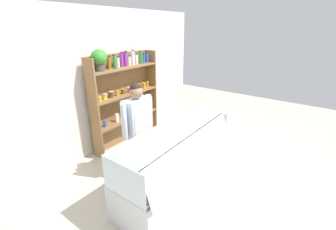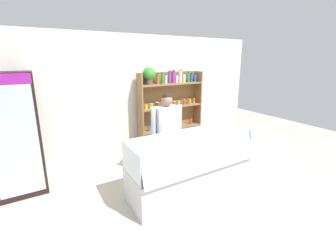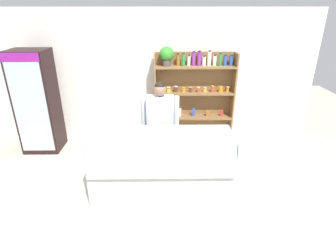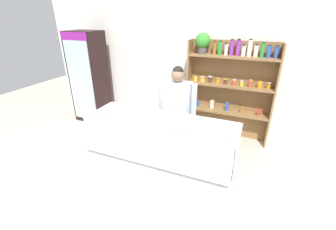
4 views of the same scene
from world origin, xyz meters
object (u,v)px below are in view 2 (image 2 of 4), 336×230
Objects in this scene: shop_clerk at (167,128)px; shelving_unit at (168,103)px; drinks_fridge at (16,135)px; deli_display_case at (190,174)px.

shelving_unit is at bearing 58.41° from shop_clerk.
shelving_unit reaches higher than shop_clerk.
drinks_fridge is 2.88m from deli_display_case.
drinks_fridge is at bearing -174.15° from shelving_unit.
deli_display_case is (-0.59, -1.73, -0.85)m from shelving_unit.
shop_clerk reaches higher than deli_display_case.
shelving_unit is 1.21m from shop_clerk.
shop_clerk is at bearing 92.18° from deli_display_case.
drinks_fridge is 0.96× the size of deli_display_case.
deli_display_case is 0.95m from shop_clerk.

